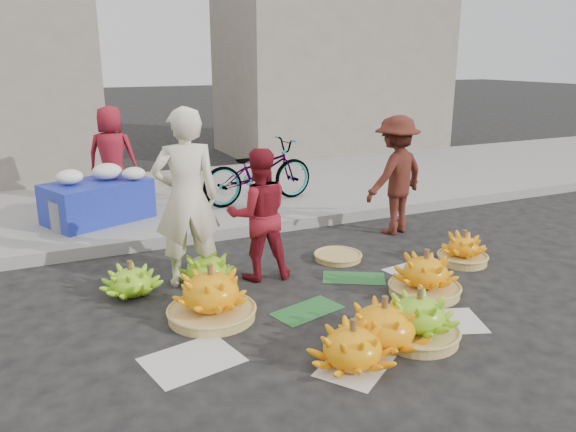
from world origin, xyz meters
name	(u,v)px	position (x,y,z in m)	size (l,w,h in m)	color
ground	(307,301)	(0.00, 0.00, 0.00)	(80.00, 80.00, 0.00)	black
curb	(231,231)	(0.00, 2.20, 0.07)	(40.00, 0.25, 0.15)	gray
sidewalk	(188,196)	(0.00, 4.30, 0.06)	(40.00, 4.00, 0.12)	gray
building_right	(332,45)	(4.50, 7.70, 2.50)	(5.00, 3.00, 5.00)	gray
newspaper_scatter	(351,337)	(0.00, -0.80, 0.00)	(3.20, 1.80, 0.00)	beige
banana_leaves	(289,294)	(-0.10, 0.20, 0.00)	(2.00, 1.00, 0.00)	#1C5424
banana_bunch_0	(211,295)	(-0.94, 0.03, 0.23)	(0.77, 0.77, 0.51)	#A88846
banana_bunch_1	(353,345)	(-0.22, -1.19, 0.17)	(0.77, 0.77, 0.39)	#FFA40C
banana_bunch_2	(384,324)	(0.16, -1.03, 0.20)	(0.89, 0.89, 0.43)	#FFA40C
banana_bunch_3	(419,318)	(0.48, -1.06, 0.20)	(0.73, 0.73, 0.46)	#A88846
banana_bunch_4	(425,275)	(1.11, -0.35, 0.20)	(0.79, 0.79, 0.47)	#A88846
banana_bunch_5	(463,250)	(2.05, 0.17, 0.16)	(0.56, 0.56, 0.39)	#A88846
banana_bunch_6	(131,280)	(-1.50, 0.85, 0.15)	(0.66, 0.66, 0.35)	#6BB71A
banana_bunch_7	(207,267)	(-0.73, 0.86, 0.16)	(0.77, 0.77, 0.37)	#6BB71A
basket_spare	(338,257)	(0.83, 0.87, 0.03)	(0.53, 0.53, 0.06)	#A88846
incense_stack	(410,306)	(0.74, -0.62, 0.06)	(0.25, 0.08, 0.10)	red
vendor_cream	(186,198)	(-0.90, 0.90, 0.90)	(0.66, 0.43, 1.80)	beige
vendor_red	(259,215)	(-0.19, 0.75, 0.69)	(0.67, 0.52, 1.38)	maroon
man_striped	(396,175)	(2.01, 1.47, 0.77)	(1.00, 0.57, 1.54)	maroon
flower_table	(98,198)	(-1.50, 3.25, 0.43)	(1.50, 1.24, 0.75)	#18249C
grey_bucket	(64,215)	(-1.95, 2.97, 0.32)	(0.34, 0.34, 0.39)	slate
flower_vendor	(112,156)	(-1.17, 4.06, 0.85)	(0.71, 0.46, 1.46)	maroon
bicycle	(258,171)	(0.82, 3.27, 0.59)	(1.80, 0.63, 0.95)	gray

